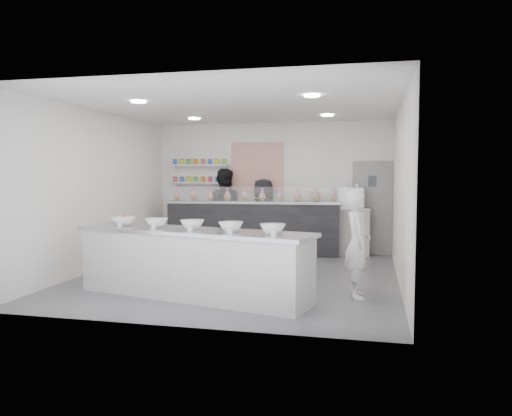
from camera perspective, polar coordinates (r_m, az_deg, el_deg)
The scene contains 26 objects.
floor at distance 8.98m, azimuth -1.97°, elevation -7.77°, with size 6.00×6.00×0.00m, color #515156.
ceiling at distance 8.87m, azimuth -2.02°, elevation 11.57°, with size 6.00×6.00×0.00m, color white.
back_wall at distance 11.72m, azimuth 1.82°, elevation 2.39°, with size 5.50×5.50×0.00m, color white.
left_wall at distance 9.87m, azimuth -17.61°, elevation 1.89°, with size 6.00×6.00×0.00m, color white.
right_wall at distance 8.51m, azimuth 16.20°, elevation 1.60°, with size 6.00×6.00×0.00m, color white.
back_door at distance 11.48m, azimuth 13.11°, elevation 0.01°, with size 0.88×0.04×2.10m, color gray.
pattern_panel at distance 11.76m, azimuth 0.12°, elevation 4.59°, with size 1.25×0.03×1.20m, color #BD3E35.
jar_shelf_lower at distance 12.08m, azimuth -6.45°, elevation 2.89°, with size 1.45×0.22×0.04m, color silver.
jar_shelf_upper at distance 12.08m, azimuth -6.46°, elevation 4.88°, with size 1.45×0.22×0.04m, color silver.
preserve_jars at distance 12.06m, azimuth -6.49°, elevation 4.22°, with size 1.45×0.10×0.56m, color #D63951, non-canonical shape.
downlight_0 at distance 8.42m, azimuth -13.29°, elevation 11.72°, with size 0.24×0.24×0.02m, color white.
downlight_1 at distance 7.62m, azimuth 6.42°, elevation 12.62°, with size 0.24×0.24×0.02m, color white.
downlight_2 at distance 10.80m, azimuth -7.07°, elevation 10.08°, with size 0.24×0.24×0.02m, color white.
downlight_3 at distance 10.19m, azimuth 8.14°, elevation 10.44°, with size 0.24×0.24×0.02m, color white.
prep_counter at distance 7.47m, azimuth -7.26°, elevation -6.29°, with size 3.69×0.84×1.01m, color #B6B6B1.
back_bar at distance 11.32m, azimuth -0.30°, elevation -2.22°, with size 3.89×0.71×1.21m, color black.
sneeze_guard at distance 10.93m, azimuth -0.57°, elevation 1.59°, with size 3.84×0.02×0.33m, color white.
espresso_ledge at distance 11.37m, azimuth 9.29°, elevation -2.60°, with size 1.44×0.46×1.07m, color #B6B6B1.
espresso_machine at distance 11.29m, azimuth 10.81°, elevation 1.15°, with size 0.56×0.39×0.43m, color #93969E.
cup_stacks at distance 11.35m, azimuth 6.82°, elevation 0.99°, with size 0.24×0.24×0.34m, color gray, non-canonical shape.
prep_bowls at distance 7.39m, azimuth -7.30°, elevation -1.90°, with size 2.96×0.46×0.14m, color white, non-canonical shape.
label_cards at distance 6.90m, azimuth -7.82°, elevation -2.63°, with size 2.66×0.04×0.07m, color white, non-canonical shape.
cookie_bags at distance 11.26m, azimuth -0.30°, elevation 1.55°, with size 3.77×0.17×0.29m, color #C3699E, non-canonical shape.
woman_prep at distance 7.48m, azimuth 11.51°, elevation -4.07°, with size 0.58×0.38×1.59m, color white.
staff_left at distance 11.73m, azimuth -3.78°, elevation -0.21°, with size 0.94×0.73×1.94m, color black.
staff_right at distance 11.50m, azimuth 0.84°, elevation -0.88°, with size 0.83×0.54×1.70m, color black.
Camera 1 is at (2.28, -8.49, 1.84)m, focal length 35.00 mm.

